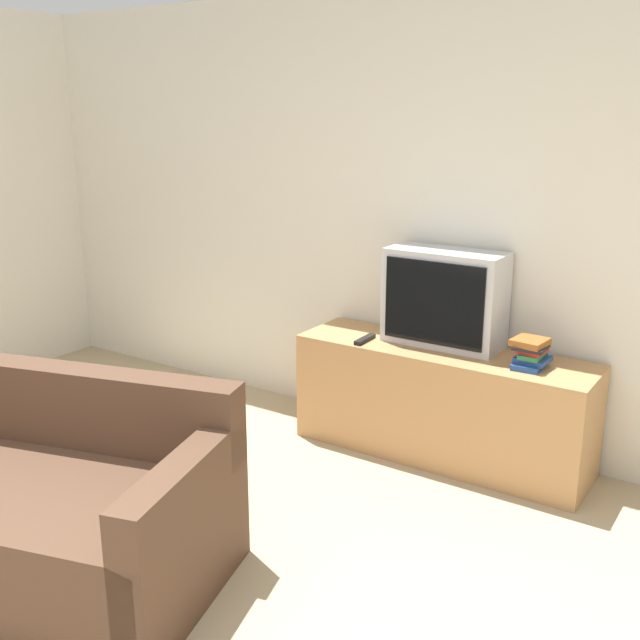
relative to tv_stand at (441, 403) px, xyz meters
The scene contains 5 objects.
wall_back 1.07m from the tv_stand, 137.10° to the left, with size 9.00×0.06×2.60m.
tv_stand is the anchor object (origin of this frame).
television 0.60m from the tv_stand, 119.81° to the left, with size 0.66×0.30×0.54m.
book_stack 0.63m from the tv_stand, ahead, with size 0.19×0.21×0.15m.
remote_on_stand 0.56m from the tv_stand, 165.19° to the right, with size 0.04×0.19×0.02m.
Camera 1 is at (1.91, -0.93, 1.94)m, focal length 42.00 mm.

